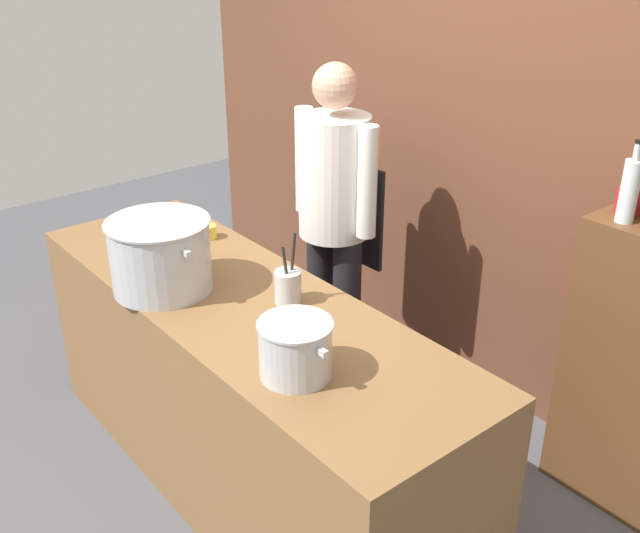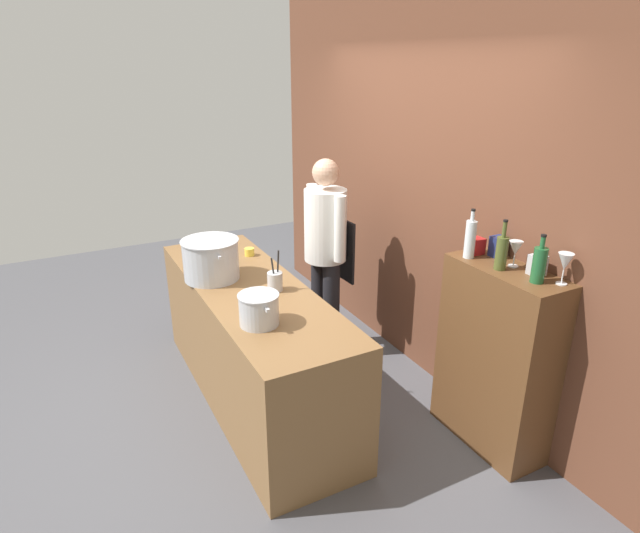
% 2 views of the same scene
% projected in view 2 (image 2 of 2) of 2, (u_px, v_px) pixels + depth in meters
% --- Properties ---
extents(ground_plane, '(8.00, 8.00, 0.00)m').
position_uv_depth(ground_plane, '(256.00, 396.00, 4.02)').
color(ground_plane, '#4C4C51').
extents(brick_back_panel, '(4.40, 0.10, 3.00)m').
position_uv_depth(brick_back_panel, '(419.00, 181.00, 4.07)').
color(brick_back_panel, brown).
rests_on(brick_back_panel, ground_plane).
extents(prep_counter, '(2.24, 0.70, 0.90)m').
position_uv_depth(prep_counter, '(253.00, 344.00, 3.85)').
color(prep_counter, brown).
rests_on(prep_counter, ground_plane).
extents(bar_cabinet, '(0.76, 0.32, 1.22)m').
position_uv_depth(bar_cabinet, '(496.00, 359.00, 3.35)').
color(bar_cabinet, brown).
rests_on(bar_cabinet, ground_plane).
extents(chef, '(0.53, 0.36, 1.66)m').
position_uv_depth(chef, '(326.00, 245.00, 4.31)').
color(chef, black).
rests_on(chef, ground_plane).
extents(stockpot_large, '(0.46, 0.41, 0.29)m').
position_uv_depth(stockpot_large, '(211.00, 259.00, 3.77)').
color(stockpot_large, '#B7BABF').
rests_on(stockpot_large, prep_counter).
extents(stockpot_small, '(0.31, 0.25, 0.19)m').
position_uv_depth(stockpot_small, '(259.00, 309.00, 3.14)').
color(stockpot_small, '#B7BABF').
rests_on(stockpot_small, prep_counter).
extents(utensil_crock, '(0.10, 0.10, 0.29)m').
position_uv_depth(utensil_crock, '(275.00, 281.00, 3.60)').
color(utensil_crock, '#B7BABF').
rests_on(utensil_crock, prep_counter).
extents(butter_jar, '(0.08, 0.08, 0.06)m').
position_uv_depth(butter_jar, '(249.00, 252.00, 4.25)').
color(butter_jar, yellow).
rests_on(butter_jar, prep_counter).
extents(wine_bottle_green, '(0.08, 0.08, 0.28)m').
position_uv_depth(wine_bottle_green, '(539.00, 264.00, 2.90)').
color(wine_bottle_green, '#1E592D').
rests_on(wine_bottle_green, bar_cabinet).
extents(wine_bottle_clear, '(0.07, 0.07, 0.31)m').
position_uv_depth(wine_bottle_clear, '(470.00, 239.00, 3.26)').
color(wine_bottle_clear, silver).
rests_on(wine_bottle_clear, bar_cabinet).
extents(wine_bottle_olive, '(0.07, 0.07, 0.30)m').
position_uv_depth(wine_bottle_olive, '(502.00, 252.00, 3.08)').
color(wine_bottle_olive, '#475123').
rests_on(wine_bottle_olive, bar_cabinet).
extents(wine_glass_tall, '(0.08, 0.08, 0.16)m').
position_uv_depth(wine_glass_tall, '(515.00, 249.00, 3.12)').
color(wine_glass_tall, silver).
rests_on(wine_glass_tall, bar_cabinet).
extents(wine_glass_short, '(0.08, 0.08, 0.18)m').
position_uv_depth(wine_glass_short, '(565.00, 263.00, 2.87)').
color(wine_glass_short, silver).
rests_on(wine_glass_short, bar_cabinet).
extents(spice_tin_silver, '(0.08, 0.08, 0.12)m').
position_uv_depth(spice_tin_silver, '(537.00, 265.00, 3.02)').
color(spice_tin_silver, '#B2B2B7').
rests_on(spice_tin_silver, bar_cabinet).
extents(spice_tin_red, '(0.08, 0.08, 0.10)m').
position_uv_depth(spice_tin_red, '(476.00, 246.00, 3.35)').
color(spice_tin_red, red).
rests_on(spice_tin_red, bar_cabinet).
extents(spice_tin_navy, '(0.09, 0.09, 0.13)m').
position_uv_depth(spice_tin_navy, '(498.00, 247.00, 3.29)').
color(spice_tin_navy, navy).
rests_on(spice_tin_navy, bar_cabinet).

